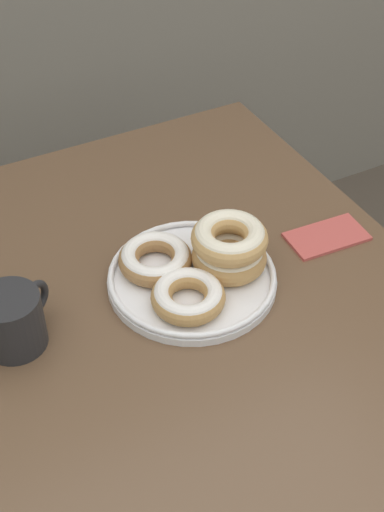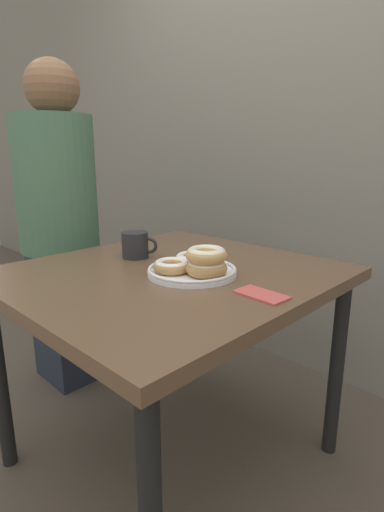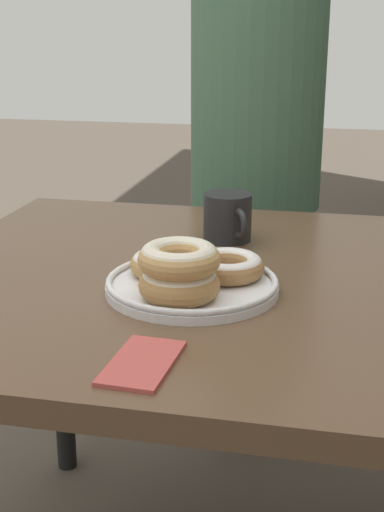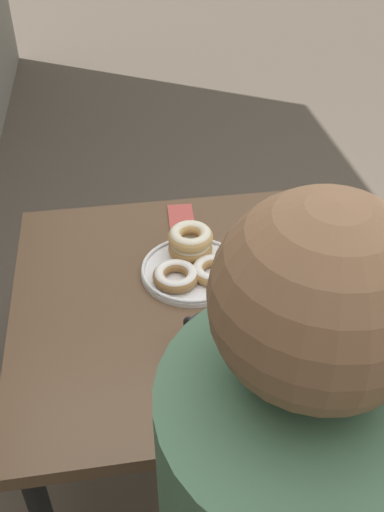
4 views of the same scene
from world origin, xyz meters
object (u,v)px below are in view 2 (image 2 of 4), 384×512
object	(u,v)px
person_figure	(58,220)
dining_table	(170,292)
donut_plate	(195,265)
coffee_mug	(136,245)
napkin	(261,295)

from	to	relation	value
person_figure	dining_table	bearing A→B (deg)	-0.75
donut_plate	person_figure	xyz separation A→B (m)	(-0.85, -0.00, 0.04)
person_figure	donut_plate	bearing A→B (deg)	0.10
coffee_mug	napkin	distance (m)	0.56
donut_plate	napkin	bearing A→B (deg)	-1.33
person_figure	napkin	bearing A→B (deg)	-0.23
napkin	coffee_mug	bearing A→B (deg)	178.20
donut_plate	napkin	size ratio (longest dim) A/B	2.00
dining_table	person_figure	distance (m)	0.76
dining_table	napkin	xyz separation A→B (m)	(0.35, 0.01, 0.08)
dining_table	donut_plate	world-z (taller)	donut_plate
coffee_mug	napkin	bearing A→B (deg)	-1.80
donut_plate	napkin	world-z (taller)	donut_plate
person_figure	napkin	distance (m)	1.10
donut_plate	napkin	xyz separation A→B (m)	(0.25, -0.01, -0.03)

